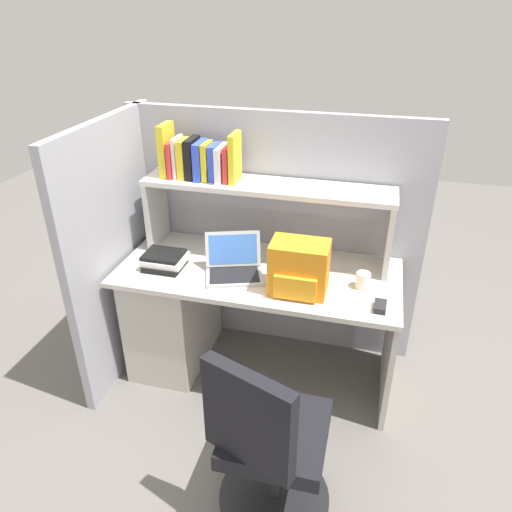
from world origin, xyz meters
TOP-DOWN VIEW (x-y plane):
  - ground_plane at (0.00, 0.00)m, footprint 8.00×8.00m
  - desk at (-0.39, 0.00)m, footprint 1.60×0.70m
  - cubicle_partition_rear at (0.00, 0.38)m, footprint 1.84×0.05m
  - cubicle_partition_left at (-0.85, -0.05)m, footprint 0.05×1.06m
  - overhead_hutch at (0.00, 0.20)m, footprint 1.44×0.28m
  - reference_books_on_shelf at (-0.40, 0.20)m, footprint 0.45×0.19m
  - laptop at (-0.12, -0.07)m, footprint 0.38×0.35m
  - backpack at (0.26, -0.16)m, footprint 0.30×0.23m
  - computer_mouse at (0.69, -0.22)m, footprint 0.06×0.11m
  - paper_cup at (0.59, -0.04)m, footprint 0.08×0.08m
  - desk_book_stack at (-0.53, -0.10)m, footprint 0.24×0.20m
  - office_chair at (0.28, -0.92)m, footprint 0.53×0.55m

SIDE VIEW (x-z plane):
  - ground_plane at x=0.00m, z-range 0.00..0.00m
  - office_chair at x=0.28m, z-range -0.07..0.86m
  - desk at x=-0.39m, z-range 0.04..0.77m
  - computer_mouse at x=0.69m, z-range 0.73..0.76m
  - desk_book_stack at x=-0.53m, z-range 0.73..0.82m
  - cubicle_partition_rear at x=0.00m, z-range 0.00..1.55m
  - cubicle_partition_left at x=-0.85m, z-range 0.00..1.55m
  - paper_cup at x=0.59m, z-range 0.73..0.82m
  - laptop at x=-0.12m, z-range 0.67..0.89m
  - backpack at x=0.26m, z-range 0.73..1.01m
  - overhead_hutch at x=0.00m, z-range 0.86..1.31m
  - reference_books_on_shelf at x=-0.40m, z-range 1.15..1.45m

